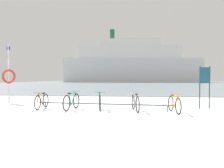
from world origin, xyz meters
The scene contains 10 objects.
ground centered at (0.00, 53.90, -0.04)m, with size 80.00×132.00×0.08m.
bike_rack centered at (-0.57, 2.54, 0.27)m, with size 6.25×0.66×0.31m.
bicycle_0 centered at (-3.53, 2.73, 0.36)m, with size 0.46×1.62×0.79m.
bicycle_1 centered at (-2.03, 2.54, 0.38)m, with size 0.46×1.76×0.84m.
bicycle_2 centered at (-0.74, 2.65, 0.38)m, with size 0.47×1.69×0.84m.
bicycle_3 centered at (0.87, 2.36, 0.38)m, with size 0.48×1.71×0.83m.
bicycle_4 centered at (2.48, 2.11, 0.36)m, with size 0.46×1.63×0.80m.
info_sign centered at (4.12, 3.50, 1.36)m, with size 0.54×0.18×2.00m.
rescue_post centered at (-6.46, 4.86, 1.61)m, with size 0.84×0.13×3.43m.
ferry_ship centered at (-0.43, 74.77, 6.54)m, with size 50.22×13.62×19.52m.
Camera 1 is at (0.83, -7.16, 1.44)m, focal length 35.01 mm.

